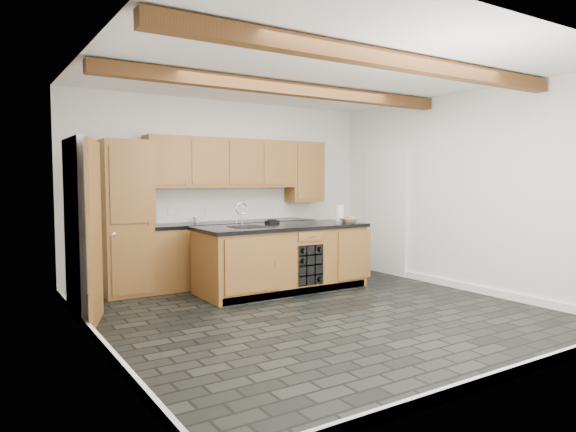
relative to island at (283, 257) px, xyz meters
name	(u,v)px	position (x,y,z in m)	size (l,w,h in m)	color
ground	(318,312)	(-0.31, -1.28, -0.47)	(5.00, 5.00, 0.00)	black
room_shell	(288,183)	(-0.39, -0.75, 1.06)	(5.01, 5.00, 5.00)	white
back_cabinetry	(211,219)	(-0.68, 0.95, 0.51)	(3.65, 0.62, 2.20)	#9E6B32
island	(283,257)	(0.00, 0.00, 0.00)	(2.48, 0.96, 0.93)	#9E6B32
faucet	(247,224)	(-0.56, 0.05, 0.50)	(0.45, 0.40, 0.34)	black
kitchen_scale	(272,222)	(-0.01, 0.29, 0.49)	(0.22, 0.15, 0.06)	black
fruit_bowl	(349,220)	(1.07, -0.15, 0.50)	(0.28, 0.28, 0.07)	beige
fruit_cluster	(349,218)	(1.07, -0.15, 0.54)	(0.16, 0.17, 0.07)	red
paper_towel	(340,213)	(1.11, 0.12, 0.59)	(0.13, 0.13, 0.25)	white
mug	(196,220)	(-0.88, 1.04, 0.51)	(0.10, 0.10, 0.09)	white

